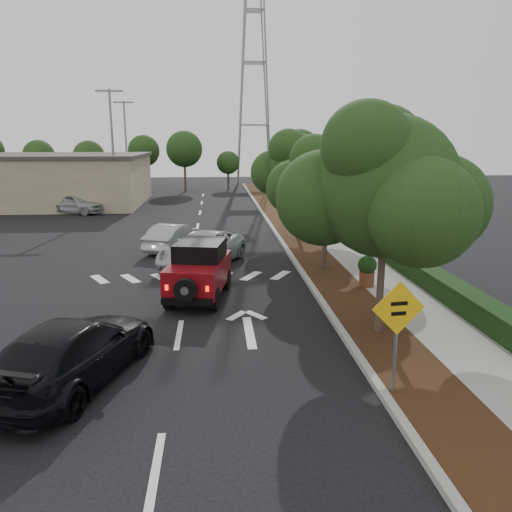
{
  "coord_description": "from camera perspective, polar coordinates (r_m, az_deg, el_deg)",
  "views": [
    {
      "loc": [
        1.06,
        -13.37,
        5.4
      ],
      "look_at": [
        2.45,
        3.0,
        1.53
      ],
      "focal_mm": 35.0,
      "sensor_mm": 36.0,
      "label": 1
    }
  ],
  "objects": [
    {
      "name": "silver_suv_ahead",
      "position": [
        21.78,
        -6.2,
        0.75
      ],
      "size": [
        4.3,
        5.69,
        1.44
      ],
      "primitive_type": "imported",
      "rotation": [
        0.0,
        0.0,
        -0.42
      ],
      "color": "#A8A9B0",
      "rests_on": "ground"
    },
    {
      "name": "light_pole_b",
      "position": [
        52.36,
        -14.32,
        6.92
      ],
      "size": [
        2.0,
        0.22,
        9.0
      ],
      "primitive_type": null,
      "color": "slate",
      "rests_on": "ground"
    },
    {
      "name": "street_tree_far",
      "position": [
        27.3,
        4.84,
        1.79
      ],
      "size": [
        3.4,
        3.4,
        5.62
      ],
      "primitive_type": null,
      "color": "black",
      "rests_on": "ground"
    },
    {
      "name": "planting_strip",
      "position": [
        26.32,
        5.2,
        1.48
      ],
      "size": [
        1.8,
        70.0,
        0.12
      ],
      "primitive_type": "cube",
      "color": "black",
      "rests_on": "ground"
    },
    {
      "name": "silver_sedan_oncoming",
      "position": [
        25.05,
        -9.47,
        2.17
      ],
      "size": [
        2.72,
        4.27,
        1.33
      ],
      "primitive_type": "imported",
      "rotation": [
        0.0,
        0.0,
        2.78
      ],
      "color": "#9DA0A5",
      "rests_on": "ground"
    },
    {
      "name": "sidewalk",
      "position": [
        26.71,
        9.22,
        1.54
      ],
      "size": [
        2.0,
        70.0,
        0.12
      ],
      "primitive_type": "cube",
      "color": "gray",
      "rests_on": "ground"
    },
    {
      "name": "terracotta_planter",
      "position": [
        18.66,
        12.59,
        -1.32
      ],
      "size": [
        0.69,
        0.69,
        1.2
      ],
      "rotation": [
        0.0,
        0.0,
        -0.03
      ],
      "color": "brown",
      "rests_on": "ground"
    },
    {
      "name": "ground",
      "position": [
        14.46,
        -8.79,
        -8.86
      ],
      "size": [
        120.0,
        120.0,
        0.0
      ],
      "primitive_type": "plane",
      "color": "black",
      "rests_on": "ground"
    },
    {
      "name": "speed_hump_sign",
      "position": [
        10.82,
        15.85,
        -7.28
      ],
      "size": [
        1.15,
        0.15,
        2.46
      ],
      "rotation": [
        0.0,
        0.0,
        0.1
      ],
      "color": "slate",
      "rests_on": "ground"
    },
    {
      "name": "street_tree_near",
      "position": [
        14.68,
        13.71,
        -8.75
      ],
      "size": [
        3.8,
        3.8,
        5.92
      ],
      "primitive_type": null,
      "color": "black",
      "rests_on": "ground"
    },
    {
      "name": "black_suv_oncoming",
      "position": [
        12.15,
        -20.17,
        -10.17
      ],
      "size": [
        3.54,
        5.49,
        1.48
      ],
      "primitive_type": "imported",
      "rotation": [
        0.0,
        0.0,
        2.83
      ],
      "color": "black",
      "rests_on": "ground"
    },
    {
      "name": "hedge",
      "position": [
        27.02,
        12.13,
        2.28
      ],
      "size": [
        0.8,
        70.0,
        0.8
      ],
      "primitive_type": "cube",
      "color": "black",
      "rests_on": "ground"
    },
    {
      "name": "red_jeep",
      "position": [
        17.4,
        -6.41,
        -1.5
      ],
      "size": [
        2.32,
        3.99,
        1.96
      ],
      "rotation": [
        0.0,
        0.0,
        -0.19
      ],
      "color": "black",
      "rests_on": "ground"
    },
    {
      "name": "transmission_tower",
      "position": [
        61.81,
        -0.23,
        8.24
      ],
      "size": [
        7.0,
        4.0,
        28.0
      ],
      "primitive_type": null,
      "color": "slate",
      "rests_on": "ground"
    },
    {
      "name": "parked_suv",
      "position": [
        39.38,
        -19.97,
        5.67
      ],
      "size": [
        4.74,
        3.41,
        1.5
      ],
      "primitive_type": "imported",
      "rotation": [
        0.0,
        0.0,
        1.15
      ],
      "color": "#A9ABB0",
      "rests_on": "ground"
    },
    {
      "name": "curb",
      "position": [
        26.16,
        3.04,
        1.48
      ],
      "size": [
        0.2,
        70.0,
        0.15
      ],
      "primitive_type": "cube",
      "color": "#9E9B93",
      "rests_on": "ground"
    },
    {
      "name": "light_pole_a",
      "position": [
        40.45,
        -15.62,
        5.09
      ],
      "size": [
        2.0,
        0.22,
        9.0
      ],
      "primitive_type": null,
      "color": "slate",
      "rests_on": "ground"
    },
    {
      "name": "street_tree_mid",
      "position": [
        21.09,
        7.77,
        -1.72
      ],
      "size": [
        3.2,
        3.2,
        5.32
      ],
      "primitive_type": null,
      "color": "black",
      "rests_on": "ground"
    },
    {
      "name": "commercial_building",
      "position": [
        46.73,
        -26.49,
        7.71
      ],
      "size": [
        22.0,
        12.0,
        4.0
      ],
      "primitive_type": "cube",
      "color": "gray",
      "rests_on": "ground"
    }
  ]
}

